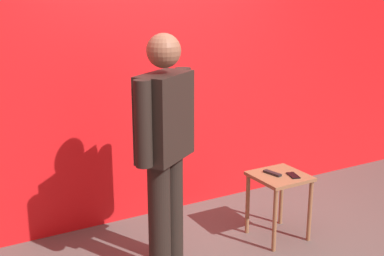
% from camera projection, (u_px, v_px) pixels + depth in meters
% --- Properties ---
extents(back_wall_red, '(6.36, 0.12, 3.32)m').
position_uv_depth(back_wall_red, '(161.00, 40.00, 4.61)').
color(back_wall_red, red).
rests_on(back_wall_red, ground_plane).
extents(standing_person, '(0.65, 0.50, 1.81)m').
position_uv_depth(standing_person, '(165.00, 143.00, 3.70)').
color(standing_person, black).
rests_on(standing_person, ground_plane).
extents(side_table, '(0.44, 0.44, 0.58)m').
position_uv_depth(side_table, '(279.00, 187.00, 4.33)').
color(side_table, olive).
rests_on(side_table, ground_plane).
extents(cell_phone, '(0.11, 0.16, 0.01)m').
position_uv_depth(cell_phone, '(293.00, 175.00, 4.27)').
color(cell_phone, black).
rests_on(cell_phone, side_table).
extents(tv_remote, '(0.08, 0.18, 0.02)m').
position_uv_depth(tv_remote, '(272.00, 173.00, 4.31)').
color(tv_remote, black).
rests_on(tv_remote, side_table).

